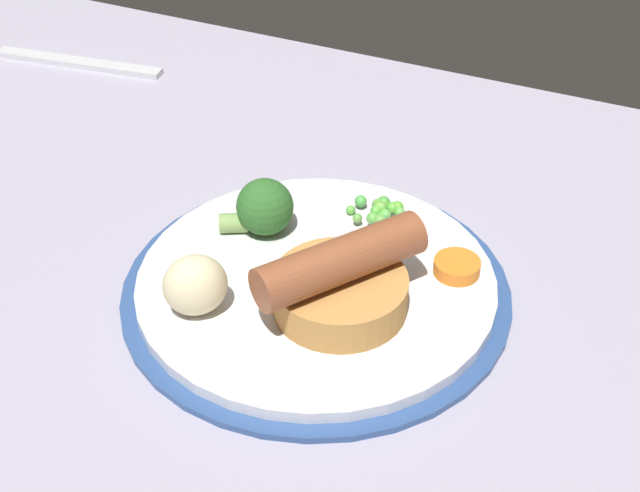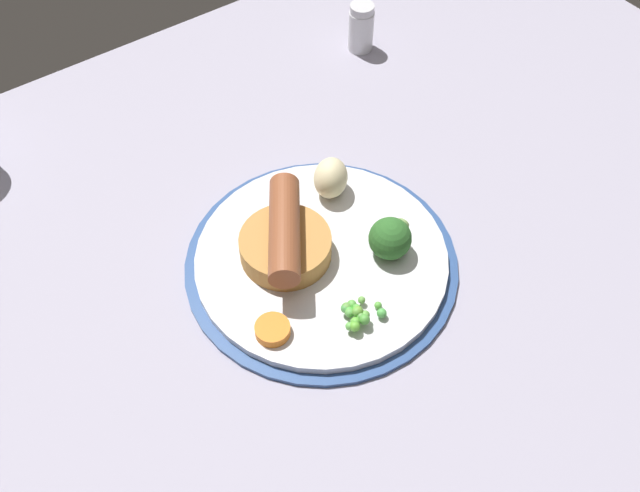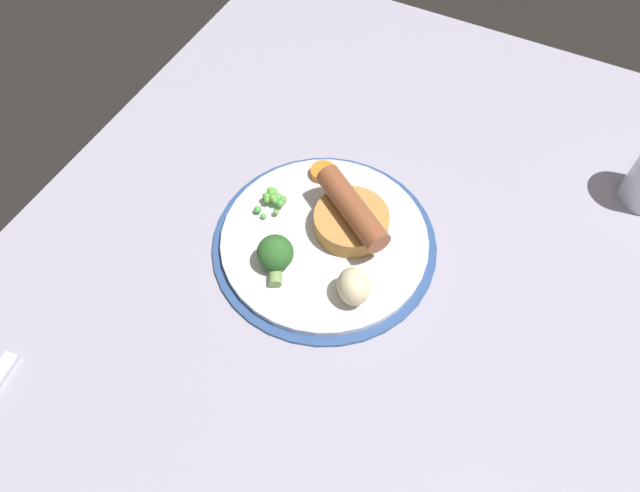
{
  "view_description": "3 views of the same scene",
  "coord_description": "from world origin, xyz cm",
  "px_view_note": "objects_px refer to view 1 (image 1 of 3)",
  "views": [
    {
      "loc": [
        -25.66,
        39.26,
        43.56
      ],
      "look_at": [
        -5.38,
        -4.86,
        6.14
      ],
      "focal_mm": 50.0,
      "sensor_mm": 36.0,
      "label": 1
    },
    {
      "loc": [
        -30.08,
        -37.65,
        60.06
      ],
      "look_at": [
        -5.83,
        -3.57,
        6.08
      ],
      "focal_mm": 40.0,
      "sensor_mm": 36.0,
      "label": 2
    },
    {
      "loc": [
        28.61,
        13.16,
        60.59
      ],
      "look_at": [
        -3.68,
        -3.19,
        5.51
      ],
      "focal_mm": 32.0,
      "sensor_mm": 36.0,
      "label": 3
    }
  ],
  "objects_px": {
    "sausage_pudding": "(340,282)",
    "pea_pile": "(380,210)",
    "fork": "(78,63)",
    "broccoli_floret_near": "(263,208)",
    "potato_chunk_2": "(193,284)",
    "dinner_plate": "(316,286)",
    "carrot_slice_0": "(457,267)"
  },
  "relations": [
    {
      "from": "sausage_pudding",
      "to": "pea_pile",
      "type": "bearing_deg",
      "value": 40.24
    },
    {
      "from": "fork",
      "to": "broccoli_floret_near",
      "type": "bearing_deg",
      "value": 140.69
    },
    {
      "from": "pea_pile",
      "to": "fork",
      "type": "height_order",
      "value": "pea_pile"
    },
    {
      "from": "sausage_pudding",
      "to": "potato_chunk_2",
      "type": "distance_m",
      "value": 0.09
    },
    {
      "from": "dinner_plate",
      "to": "broccoli_floret_near",
      "type": "height_order",
      "value": "broccoli_floret_near"
    },
    {
      "from": "broccoli_floret_near",
      "to": "potato_chunk_2",
      "type": "bearing_deg",
      "value": -117.94
    },
    {
      "from": "broccoli_floret_near",
      "to": "dinner_plate",
      "type": "bearing_deg",
      "value": -57.78
    },
    {
      "from": "fork",
      "to": "dinner_plate",
      "type": "bearing_deg",
      "value": 140.88
    },
    {
      "from": "sausage_pudding",
      "to": "broccoli_floret_near",
      "type": "relative_size",
      "value": 2.1
    },
    {
      "from": "fork",
      "to": "potato_chunk_2",
      "type": "bearing_deg",
      "value": 129.33
    },
    {
      "from": "sausage_pudding",
      "to": "carrot_slice_0",
      "type": "xyz_separation_m",
      "value": [
        -0.06,
        -0.07,
        -0.02
      ]
    },
    {
      "from": "pea_pile",
      "to": "dinner_plate",
      "type": "bearing_deg",
      "value": 78.68
    },
    {
      "from": "broccoli_floret_near",
      "to": "carrot_slice_0",
      "type": "xyz_separation_m",
      "value": [
        -0.14,
        -0.01,
        -0.02
      ]
    },
    {
      "from": "sausage_pudding",
      "to": "carrot_slice_0",
      "type": "distance_m",
      "value": 0.09
    },
    {
      "from": "pea_pile",
      "to": "fork",
      "type": "relative_size",
      "value": 0.25
    },
    {
      "from": "dinner_plate",
      "to": "potato_chunk_2",
      "type": "relative_size",
      "value": 6.34
    },
    {
      "from": "sausage_pudding",
      "to": "fork",
      "type": "relative_size",
      "value": 0.63
    },
    {
      "from": "sausage_pudding",
      "to": "broccoli_floret_near",
      "type": "distance_m",
      "value": 0.1
    },
    {
      "from": "sausage_pudding",
      "to": "broccoli_floret_near",
      "type": "xyz_separation_m",
      "value": [
        0.09,
        -0.06,
        -0.0
      ]
    },
    {
      "from": "broccoli_floret_near",
      "to": "potato_chunk_2",
      "type": "relative_size",
      "value": 1.27
    },
    {
      "from": "pea_pile",
      "to": "broccoli_floret_near",
      "type": "distance_m",
      "value": 0.09
    },
    {
      "from": "pea_pile",
      "to": "potato_chunk_2",
      "type": "height_order",
      "value": "potato_chunk_2"
    },
    {
      "from": "dinner_plate",
      "to": "broccoli_floret_near",
      "type": "xyz_separation_m",
      "value": [
        0.06,
        -0.03,
        0.03
      ]
    },
    {
      "from": "sausage_pudding",
      "to": "carrot_slice_0",
      "type": "relative_size",
      "value": 3.51
    },
    {
      "from": "broccoli_floret_near",
      "to": "fork",
      "type": "xyz_separation_m",
      "value": [
        0.31,
        -0.19,
        -0.03
      ]
    },
    {
      "from": "potato_chunk_2",
      "to": "fork",
      "type": "relative_size",
      "value": 0.24
    },
    {
      "from": "potato_chunk_2",
      "to": "pea_pile",
      "type": "bearing_deg",
      "value": -117.57
    },
    {
      "from": "broccoli_floret_near",
      "to": "potato_chunk_2",
      "type": "xyz_separation_m",
      "value": [
        0.0,
        0.1,
        0.0
      ]
    },
    {
      "from": "pea_pile",
      "to": "fork",
      "type": "bearing_deg",
      "value": -20.3
    },
    {
      "from": "sausage_pudding",
      "to": "potato_chunk_2",
      "type": "height_order",
      "value": "sausage_pudding"
    },
    {
      "from": "sausage_pudding",
      "to": "carrot_slice_0",
      "type": "height_order",
      "value": "sausage_pudding"
    },
    {
      "from": "pea_pile",
      "to": "potato_chunk_2",
      "type": "xyz_separation_m",
      "value": [
        0.07,
        0.14,
        0.01
      ]
    }
  ]
}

